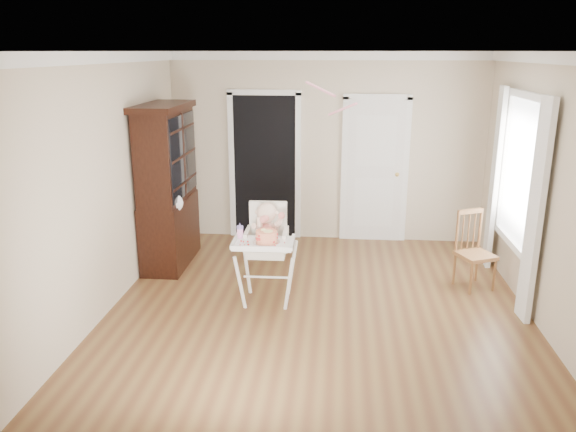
# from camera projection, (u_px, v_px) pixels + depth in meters

# --- Properties ---
(floor) EXTENTS (5.00, 5.00, 0.00)m
(floor) POSITION_uv_depth(u_px,v_px,m) (318.00, 310.00, 6.08)
(floor) COLOR brown
(floor) RESTS_ON ground
(ceiling) EXTENTS (5.00, 5.00, 0.00)m
(ceiling) POSITION_uv_depth(u_px,v_px,m) (322.00, 51.00, 5.32)
(ceiling) COLOR white
(ceiling) RESTS_ON wall_back
(wall_back) EXTENTS (4.50, 0.00, 4.50)m
(wall_back) POSITION_uv_depth(u_px,v_px,m) (327.00, 149.00, 8.09)
(wall_back) COLOR beige
(wall_back) RESTS_ON floor
(wall_left) EXTENTS (0.00, 5.00, 5.00)m
(wall_left) POSITION_uv_depth(u_px,v_px,m) (106.00, 185.00, 5.90)
(wall_left) COLOR beige
(wall_left) RESTS_ON floor
(wall_right) EXTENTS (0.00, 5.00, 5.00)m
(wall_right) POSITION_uv_depth(u_px,v_px,m) (549.00, 194.00, 5.50)
(wall_right) COLOR beige
(wall_right) RESTS_ON floor
(crown_molding) EXTENTS (4.50, 5.00, 0.12)m
(crown_molding) POSITION_uv_depth(u_px,v_px,m) (322.00, 58.00, 5.34)
(crown_molding) COLOR white
(crown_molding) RESTS_ON ceiling
(doorway) EXTENTS (1.06, 0.05, 2.22)m
(doorway) POSITION_uv_depth(u_px,v_px,m) (265.00, 164.00, 8.22)
(doorway) COLOR black
(doorway) RESTS_ON wall_back
(closet_door) EXTENTS (0.96, 0.09, 2.13)m
(closet_door) POSITION_uv_depth(u_px,v_px,m) (375.00, 172.00, 8.09)
(closet_door) COLOR white
(closet_door) RESTS_ON wall_back
(window_right) EXTENTS (0.13, 1.84, 2.30)m
(window_right) POSITION_uv_depth(u_px,v_px,m) (517.00, 182.00, 6.29)
(window_right) COLOR white
(window_right) RESTS_ON wall_right
(high_chair) EXTENTS (0.66, 0.81, 1.13)m
(high_chair) POSITION_uv_depth(u_px,v_px,m) (266.00, 242.00, 6.12)
(high_chair) COLOR white
(high_chair) RESTS_ON floor
(baby) EXTENTS (0.33, 0.26, 0.52)m
(baby) POSITION_uv_depth(u_px,v_px,m) (267.00, 226.00, 6.10)
(baby) COLOR beige
(baby) RESTS_ON high_chair
(cake) EXTENTS (0.28, 0.28, 0.13)m
(cake) POSITION_uv_depth(u_px,v_px,m) (266.00, 237.00, 5.82)
(cake) COLOR silver
(cake) RESTS_ON high_chair
(sippy_cup) EXTENTS (0.07, 0.07, 0.17)m
(sippy_cup) POSITION_uv_depth(u_px,v_px,m) (240.00, 232.00, 5.96)
(sippy_cup) COLOR #F696D7
(sippy_cup) RESTS_ON high_chair
(china_cabinet) EXTENTS (0.55, 1.23, 2.08)m
(china_cabinet) POSITION_uv_depth(u_px,v_px,m) (168.00, 186.00, 7.16)
(china_cabinet) COLOR black
(china_cabinet) RESTS_ON floor
(dining_chair) EXTENTS (0.50, 0.50, 0.92)m
(dining_chair) POSITION_uv_depth(u_px,v_px,m) (474.00, 252.00, 6.58)
(dining_chair) COLOR brown
(dining_chair) RESTS_ON floor
(streamer) EXTENTS (0.36, 0.37, 0.15)m
(streamer) POSITION_uv_depth(u_px,v_px,m) (320.00, 89.00, 6.23)
(streamer) COLOR pink
(streamer) RESTS_ON ceiling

